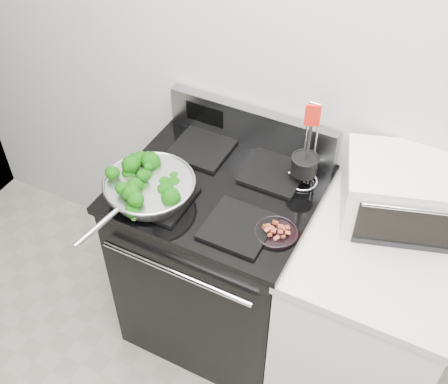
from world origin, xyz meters
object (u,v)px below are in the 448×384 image
Objects in this scene: skillet at (149,188)px; toaster_oven at (403,192)px; gas_range at (220,258)px; utensil_holder at (304,169)px; bacon_plate at (276,230)px.

toaster_oven is (0.88, 0.38, 0.04)m from skillet.
gas_range is 0.63m from utensil_holder.
toaster_oven is at bearing 31.45° from skillet.
utensil_holder is (0.29, 0.17, 0.53)m from gas_range.
bacon_plate is at bearing -107.04° from utensil_holder.
utensil_holder is (0.50, 0.36, 0.01)m from skillet.
utensil_holder reaches higher than gas_range.
gas_range is 0.58m from bacon_plate.
skillet is 0.96m from toaster_oven.
gas_range is 0.90m from toaster_oven.
gas_range is 2.20× the size of toaster_oven.
toaster_oven is (0.37, 0.32, 0.08)m from bacon_plate.
utensil_holder is at bearing 92.83° from bacon_plate.
gas_range is at bearing 155.94° from bacon_plate.
bacon_plate is (0.31, -0.14, 0.48)m from gas_range.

